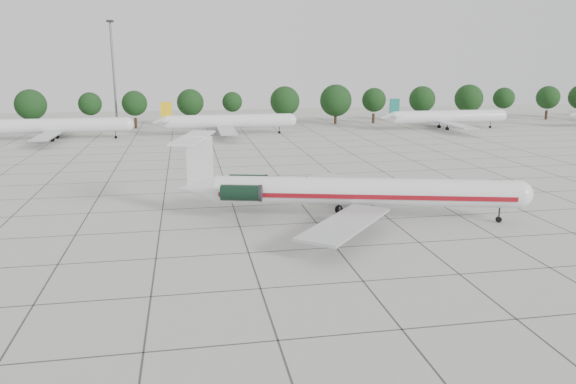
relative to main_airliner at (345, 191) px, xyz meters
The scene contains 9 objects.
ground 4.53m from the main_airliner, 167.65° to the right, with size 260.00×260.00×0.00m, color #B4B4AD.
apron_joints 14.97m from the main_airliner, 102.77° to the left, with size 170.00×170.00×0.02m, color #383838.
main_airliner is the anchor object (origin of this frame).
ground_crew 22.49m from the main_airliner, ahead, with size 0.63×0.41×1.73m, color #DCA10C.
bg_airliner_b 79.16m from the main_airliner, 122.29° to the left, with size 28.24×27.20×7.40m.
bg_airliner_c 68.88m from the main_airliner, 95.83° to the left, with size 28.24×27.20×7.40m.
bg_airliner_d 82.46m from the main_airliner, 57.02° to the left, with size 28.24×27.20×7.40m.
tree_line 85.65m from the main_airliner, 100.04° to the left, with size 249.86×8.44×10.22m.
floodlight_mast 97.80m from the main_airliner, 110.01° to the left, with size 1.60×1.60×25.45m.
Camera 1 is at (-12.98, -54.77, 16.90)m, focal length 35.00 mm.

